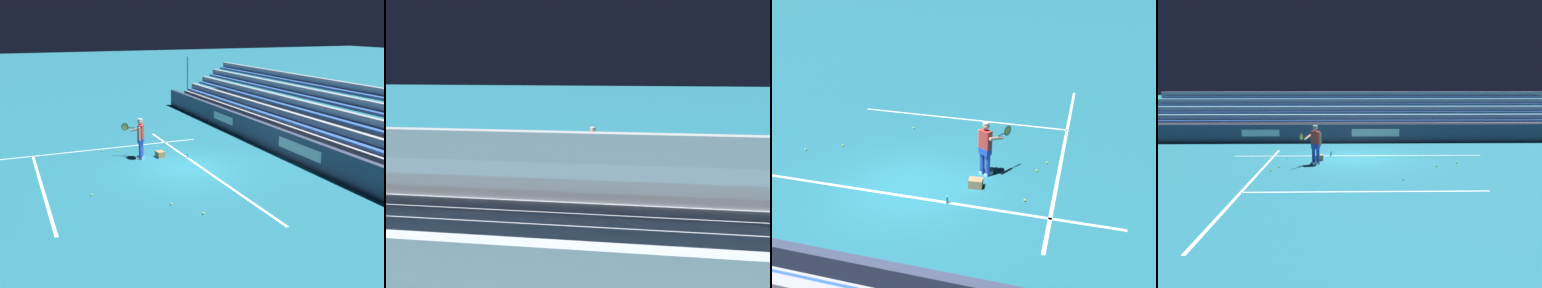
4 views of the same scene
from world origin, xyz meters
TOP-DOWN VIEW (x-y plane):
  - ground_plane at (0.00, 0.00)m, footprint 160.00×160.00m
  - court_baseline_white at (0.00, -0.50)m, footprint 12.00×0.10m
  - court_sideline_white at (4.11, 4.00)m, footprint 0.10×12.00m
  - court_service_line_white at (0.00, 5.50)m, footprint 8.22×0.10m
  - back_wall_sponsor_board at (0.01, -4.47)m, footprint 27.12×0.25m
  - tennis_player at (1.96, 1.35)m, footprint 0.90×0.88m
  - ball_box_cardboard at (1.86, 0.53)m, footprint 0.43×0.34m
  - tennis_ball_by_box at (-1.47, 4.07)m, footprint 0.07×0.07m
  - tennis_ball_toward_net at (-4.28, 1.30)m, footprint 0.07×0.07m
  - tennis_ball_far_left at (3.35, 0.15)m, footprint 0.07×0.07m
  - tennis_ball_on_baseline at (-3.24, 1.93)m, footprint 0.07×0.07m
  - tennis_ball_far_right at (3.69, 2.56)m, footprint 0.07×0.07m
  - tennis_ball_stray_back at (3.44, 1.94)m, footprint 0.07×0.07m
  - water_bottle at (1.33, -0.53)m, footprint 0.07×0.07m

SIDE VIEW (x-z plane):
  - ground_plane at x=0.00m, z-range 0.00..0.00m
  - court_baseline_white at x=0.00m, z-range 0.00..0.01m
  - court_sideline_white at x=4.11m, z-range 0.00..0.01m
  - court_service_line_white at x=0.00m, z-range 0.00..0.01m
  - tennis_ball_by_box at x=-1.47m, z-range 0.00..0.07m
  - tennis_ball_toward_net at x=-4.28m, z-range 0.00..0.07m
  - tennis_ball_far_left at x=3.35m, z-range 0.00..0.07m
  - tennis_ball_on_baseline at x=-3.24m, z-range 0.00..0.07m
  - tennis_ball_far_right at x=3.69m, z-range 0.00..0.07m
  - tennis_ball_stray_back at x=3.44m, z-range 0.00..0.07m
  - water_bottle at x=1.33m, z-range 0.00..0.22m
  - ball_box_cardboard at x=1.86m, z-range 0.00..0.26m
  - back_wall_sponsor_board at x=0.01m, z-range 0.00..1.10m
  - tennis_player at x=1.96m, z-range 0.04..1.75m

